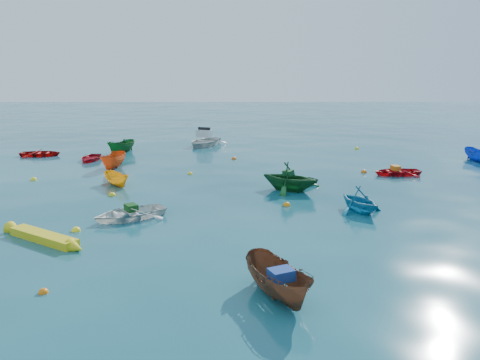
{
  "coord_description": "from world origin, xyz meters",
  "views": [
    {
      "loc": [
        -0.06,
        -21.05,
        6.51
      ],
      "look_at": [
        0.0,
        5.0,
        0.4
      ],
      "focal_mm": 35.0,
      "sensor_mm": 36.0,
      "label": 1
    }
  ],
  "objects": [
    {
      "name": "ground",
      "position": [
        0.0,
        0.0,
        0.0
      ],
      "size": [
        160.0,
        160.0,
        0.0
      ],
      "primitive_type": "plane",
      "color": "#0A3A49",
      "rests_on": "ground"
    },
    {
      "name": "dinghy_white_near",
      "position": [
        -5.01,
        -0.87,
        0.0
      ],
      "size": [
        4.04,
        3.8,
        0.68
      ],
      "primitive_type": "imported",
      "rotation": [
        0.0,
        0.0,
        -0.96
      ],
      "color": "white",
      "rests_on": "ground"
    },
    {
      "name": "sampan_brown_mid",
      "position": [
        1.09,
        -8.45,
        0.0
      ],
      "size": [
        2.41,
        3.39,
        1.23
      ],
      "primitive_type": "imported",
      "rotation": [
        0.0,
        0.0,
        0.43
      ],
      "color": "brown",
      "rests_on": "ground"
    },
    {
      "name": "sampan_yellow_mid",
      "position": [
        -7.12,
        5.3,
        0.0
      ],
      "size": [
        2.24,
        2.45,
        0.94
      ],
      "primitive_type": "imported",
      "rotation": [
        0.0,
        0.0,
        0.69
      ],
      "color": "#F0A515",
      "rests_on": "ground"
    },
    {
      "name": "dinghy_green_e",
      "position": [
        3.23,
        5.27,
        0.0
      ],
      "size": [
        3.46,
        3.24,
        0.58
      ],
      "primitive_type": "imported",
      "rotation": [
        0.0,
        0.0,
        -0.98
      ],
      "color": "#104717",
      "rests_on": "ground"
    },
    {
      "name": "dinghy_cyan_se",
      "position": [
        5.64,
        0.17,
        0.0
      ],
      "size": [
        3.01,
        3.17,
        1.31
      ],
      "primitive_type": "imported",
      "rotation": [
        0.0,
        0.0,
        0.45
      ],
      "color": "teal",
      "rests_on": "ground"
    },
    {
      "name": "dinghy_red_nw",
      "position": [
        -15.57,
        14.98,
        0.0
      ],
      "size": [
        3.15,
        2.33,
        0.63
      ],
      "primitive_type": "imported",
      "rotation": [
        0.0,
        0.0,
        1.62
      ],
      "color": "#B5110F",
      "rests_on": "ground"
    },
    {
      "name": "sampan_orange_n",
      "position": [
        -8.64,
        10.33,
        0.0
      ],
      "size": [
        1.64,
        3.22,
        1.19
      ],
      "primitive_type": "imported",
      "rotation": [
        0.0,
        0.0,
        -0.16
      ],
      "color": "#D34F13",
      "rests_on": "ground"
    },
    {
      "name": "dinghy_green_n",
      "position": [
        2.75,
        4.15,
        0.0
      ],
      "size": [
        4.16,
        4.0,
        1.69
      ],
      "primitive_type": "imported",
      "rotation": [
        0.0,
        0.0,
        1.06
      ],
      "color": "#124F20",
      "rests_on": "ground"
    },
    {
      "name": "dinghy_red_ne",
      "position": [
        10.05,
        8.17,
        0.0
      ],
      "size": [
        3.2,
        2.45,
        0.62
      ],
      "primitive_type": "imported",
      "rotation": [
        0.0,
        0.0,
        -1.46
      ],
      "color": "red",
      "rests_on": "ground"
    },
    {
      "name": "sampan_blue_far",
      "position": [
        17.48,
        12.52,
        0.0
      ],
      "size": [
        1.51,
        3.06,
        1.14
      ],
      "primitive_type": "imported",
      "rotation": [
        0.0,
        0.0,
        0.14
      ],
      "color": "#0F38BF",
      "rests_on": "ground"
    },
    {
      "name": "dinghy_red_far",
      "position": [
        -11.09,
        13.16,
        0.0
      ],
      "size": [
        1.98,
        2.77,
        0.58
      ],
      "primitive_type": "imported",
      "rotation": [
        0.0,
        0.0,
        -0.0
      ],
      "color": "#B40F1C",
      "rests_on": "ground"
    },
    {
      "name": "sampan_green_far",
      "position": [
        -9.62,
        16.59,
        0.0
      ],
      "size": [
        2.37,
        3.13,
        1.14
      ],
      "primitive_type": "imported",
      "rotation": [
        0.0,
        0.0,
        -0.49
      ],
      "color": "#14571F",
      "rests_on": "ground"
    },
    {
      "name": "kayak_yellow",
      "position": [
        -7.71,
        -3.75,
        0.0
      ],
      "size": [
        3.88,
        2.78,
        0.43
      ],
      "primitive_type": null,
      "rotation": [
        0.0,
        0.0,
        1.01
      ],
      "color": "yellow",
      "rests_on": "ground"
    },
    {
      "name": "motorboat_white",
      "position": [
        -3.14,
        20.32,
        0.0
      ],
      "size": [
        4.6,
        5.32,
        1.53
      ],
      "primitive_type": "imported",
      "rotation": [
        0.0,
        0.0,
        -0.37
      ],
      "color": "silver",
      "rests_on": "ground"
    },
    {
      "name": "tarp_green_a",
      "position": [
        -4.93,
        -0.81,
        0.49
      ],
      "size": [
        0.73,
        0.77,
        0.3
      ],
      "primitive_type": "cube",
      "rotation": [
        0.0,
        0.0,
        -0.96
      ],
      "color": "#104113",
      "rests_on": "dinghy_white_near"
    },
    {
      "name": "tarp_blue_a",
      "position": [
        1.16,
        -8.59,
        0.78
      ],
      "size": [
        0.84,
        0.76,
        0.33
      ],
      "primitive_type": "cube",
      "rotation": [
        0.0,
        0.0,
        0.43
      ],
      "color": "navy",
      "rests_on": "sampan_brown_mid"
    },
    {
      "name": "tarp_green_b",
      "position": [
        2.67,
        4.2,
        0.99
      ],
      "size": [
        0.69,
        0.75,
        0.29
      ],
      "primitive_type": "cube",
      "rotation": [
        0.0,
        0.0,
        1.06
      ],
      "color": "#10421D",
      "rests_on": "dinghy_green_n"
    },
    {
      "name": "tarp_orange_b",
      "position": [
        9.95,
        8.15,
        0.46
      ],
      "size": [
        0.53,
        0.66,
        0.3
      ],
      "primitive_type": "cube",
      "rotation": [
        0.0,
        0.0,
        -1.46
      ],
      "color": "orange",
      "rests_on": "dinghy_red_ne"
    },
    {
      "name": "buoy_or_a",
      "position": [
        -5.94,
        -8.15,
        0.0
      ],
      "size": [
        0.3,
        0.3,
        0.3
      ],
      "primitive_type": "sphere",
      "color": "orange",
      "rests_on": "ground"
    },
    {
      "name": "buoy_ye_a",
      "position": [
        -6.85,
        -2.59,
        0.0
      ],
      "size": [
        0.37,
        0.37,
        0.37
      ],
      "primitive_type": "sphere",
      "color": "yellow",
      "rests_on": "ground"
    },
    {
      "name": "buoy_or_b",
      "position": [
        2.3,
        1.13,
        0.0
      ],
      "size": [
        0.38,
        0.38,
        0.38
      ],
      "primitive_type": "sphere",
      "color": "orange",
      "rests_on": "ground"
    },
    {
      "name": "buoy_ye_b",
      "position": [
        -6.84,
        3.05,
        0.0
      ],
      "size": [
        0.38,
        0.38,
        0.38
      ],
      "primitive_type": "sphere",
      "color": "yellow",
      "rests_on": "ground"
    },
    {
      "name": "buoy_or_c",
      "position": [
        -5.37,
        1.1,
        0.0
      ],
      "size": [
        0.37,
        0.37,
        0.37
      ],
      "primitive_type": "sphere",
      "color": "orange",
      "rests_on": "ground"
    },
    {
      "name": "buoy_ye_c",
      "position": [
        -3.21,
        8.38,
        0.0
      ],
      "size": [
        0.33,
        0.33,
        0.33
      ],
      "primitive_type": "sphere",
      "color": "yellow",
      "rests_on": "ground"
    },
    {
      "name": "buoy_or_d",
      "position": [
        8.13,
        8.86,
        0.0
      ],
      "size": [
        0.38,
        0.38,
        0.38
      ],
      "primitive_type": "sphere",
      "color": "#EA5D0C",
      "rests_on": "ground"
    },
    {
      "name": "buoy_ye_d",
      "position": [
        -12.59,
        6.71,
        0.0
      ],
      "size": [
        0.38,
        0.38,
        0.38
      ],
      "primitive_type": "sphere",
      "color": "yellow",
      "rests_on": "ground"
    },
    {
      "name": "buoy_or_e",
      "position": [
        -0.44,
        13.6,
        0.0
      ],
      "size": [
        0.36,
        0.36,
        0.36
      ],
      "primitive_type": "sphere",
      "color": "#F9580D",
      "rests_on": "ground"
    },
    {
      "name": "buoy_ye_e",
      "position": [
        9.98,
        18.21,
        0.0
      ],
      "size": [
        0.38,
        0.38,
        0.38
      ],
      "primitive_type": "sphere",
      "color": "yellow",
      "rests_on": "ground"
    }
  ]
}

